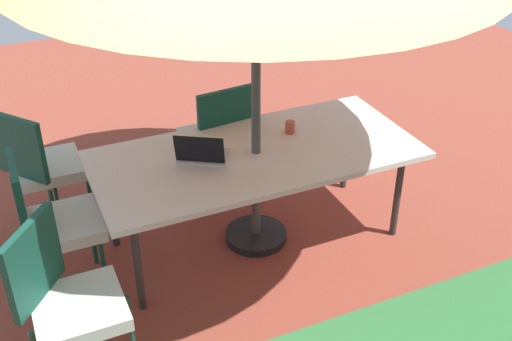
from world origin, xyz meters
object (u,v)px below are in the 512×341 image
at_px(chair_south, 218,135).
at_px(laptop, 202,154).
at_px(chair_northeast, 66,298).
at_px(cup, 290,127).
at_px(dining_table, 256,158).
at_px(chair_east, 51,219).
at_px(chair_southeast, 40,164).

height_order(chair_south, laptop, chair_south).
distance_m(chair_northeast, cup, 1.94).
xyz_separation_m(dining_table, chair_east, (1.35, -0.03, -0.12)).
bearing_deg(laptop, chair_east, 32.70).
xyz_separation_m(chair_northeast, chair_east, (-0.03, -0.74, 0.00)).
bearing_deg(laptop, chair_south, -87.85).
relative_size(dining_table, laptop, 5.42).
bearing_deg(dining_table, chair_southeast, -29.19).
xyz_separation_m(dining_table, laptop, (0.36, -0.05, 0.09)).
relative_size(chair_south, cup, 11.54).
distance_m(chair_south, cup, 0.63).
relative_size(dining_table, chair_south, 2.22).
xyz_separation_m(chair_south, chair_east, (1.31, 0.60, 0.00)).
bearing_deg(cup, chair_east, 4.38).
xyz_separation_m(dining_table, chair_southeast, (1.32, -0.74, -0.12)).
distance_m(chair_south, chair_southeast, 1.29).
relative_size(dining_table, chair_east, 2.22).
bearing_deg(chair_east, dining_table, -90.94).
bearing_deg(cup, chair_south, -51.69).
xyz_separation_m(laptop, cup, (-0.69, -0.11, -0.00)).
bearing_deg(chair_northeast, chair_southeast, 35.51).
bearing_deg(laptop, chair_southeast, -4.26).
bearing_deg(dining_table, chair_northeast, 27.23).
xyz_separation_m(chair_southeast, laptop, (-0.96, 0.69, 0.22)).
xyz_separation_m(chair_south, laptop, (0.32, 0.58, 0.22)).
bearing_deg(chair_south, cup, 122.53).
bearing_deg(chair_east, chair_northeast, 177.53).
bearing_deg(laptop, dining_table, -156.11).
height_order(chair_northeast, laptop, chair_northeast).
relative_size(chair_northeast, laptop, 2.44).
bearing_deg(chair_northeast, chair_east, 35.45).
xyz_separation_m(chair_east, cup, (-1.68, -0.13, 0.21)).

